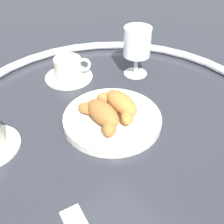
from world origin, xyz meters
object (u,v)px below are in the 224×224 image
(pastry_plate, at_px, (112,118))
(sugar_packet, at_px, (74,220))
(coffee_cup_near, at_px, (69,70))
(juice_glass_left, at_px, (137,44))
(croissant_small, at_px, (102,114))
(croissant_large, at_px, (120,104))

(pastry_plate, xyz_separation_m, sugar_packet, (-0.14, 0.21, -0.01))
(coffee_cup_near, distance_m, juice_glass_left, 0.20)
(coffee_cup_near, bearing_deg, croissant_small, 162.02)
(croissant_large, distance_m, sugar_packet, 0.28)
(pastry_plate, bearing_deg, juice_glass_left, -59.96)
(croissant_small, xyz_separation_m, coffee_cup_near, (0.23, -0.07, -0.01))
(croissant_small, bearing_deg, juice_glass_left, -63.38)
(croissant_large, height_order, coffee_cup_near, croissant_large)
(croissant_small, height_order, juice_glass_left, juice_glass_left)
(coffee_cup_near, bearing_deg, sugar_packet, 145.33)
(pastry_plate, distance_m, croissant_small, 0.04)
(croissant_small, bearing_deg, coffee_cup_near, -17.98)
(croissant_large, xyz_separation_m, juice_glass_left, (0.11, -0.18, 0.05))
(croissant_small, bearing_deg, croissant_large, -89.23)
(croissant_small, relative_size, coffee_cup_near, 1.00)
(pastry_plate, xyz_separation_m, croissant_small, (0.00, 0.03, 0.03))
(croissant_large, height_order, juice_glass_left, juice_glass_left)
(croissant_small, height_order, coffee_cup_near, croissant_small)
(coffee_cup_near, height_order, juice_glass_left, juice_glass_left)
(croissant_small, height_order, sugar_packet, croissant_small)
(juice_glass_left, bearing_deg, croissant_small, 116.62)
(croissant_small, distance_m, sugar_packet, 0.23)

